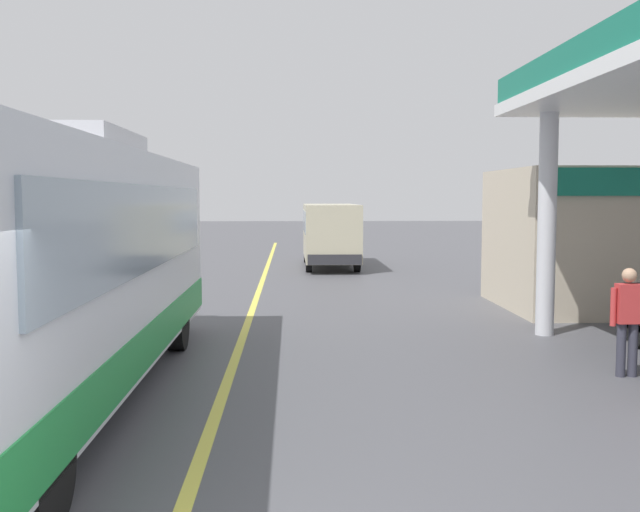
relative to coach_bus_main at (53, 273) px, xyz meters
name	(u,v)px	position (x,y,z in m)	size (l,w,h in m)	color
ground	(262,281)	(2.18, 14.24, -1.72)	(120.00, 120.00, 0.00)	#4C4C51
lane_divider_stripe	(255,302)	(2.18, 9.24, -1.72)	(0.16, 50.00, 0.01)	#D8CC4C
coach_bus_main	(53,273)	(0.00, 0.00, 0.00)	(2.60, 11.04, 3.69)	silver
minibus_opposing_lane	(330,229)	(4.65, 18.89, -0.25)	(2.04, 6.13, 2.44)	#BFB799
pedestrian_near_pump	(628,316)	(8.23, 1.05, -0.79)	(0.55, 0.22, 1.66)	#33333F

